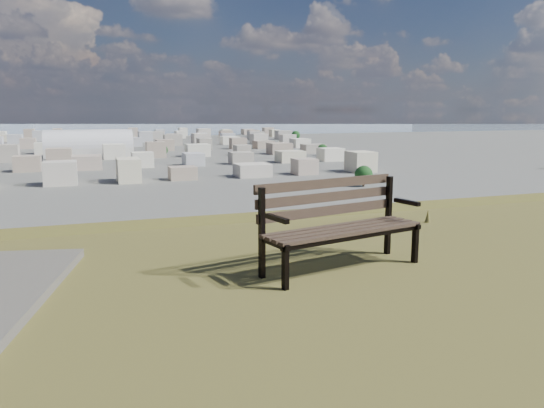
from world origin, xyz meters
name	(u,v)px	position (x,y,z in m)	size (l,w,h in m)	color
park_bench	(338,219)	(0.31, 1.74, 25.47)	(1.68, 0.84, 0.84)	#443627
grass_tufts	(429,329)	(0.09, -0.01, 25.12)	(12.49, 7.38, 0.28)	brown
arena	(89,148)	(1.39, 319.41, 4.77)	(48.36, 21.28, 20.24)	silver
city_blocks	(86,143)	(0.00, 394.44, 3.50)	(395.00, 361.00, 7.00)	beige
city_trees	(37,149)	(-26.39, 319.00, 4.83)	(406.52, 387.20, 9.98)	#36241B
bay_water	(83,127)	(0.00, 900.00, 0.00)	(2400.00, 700.00, 0.12)	#859BAA
far_hills	(55,110)	(-60.92, 1402.93, 25.47)	(2050.00, 340.00, 60.00)	#848FA4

